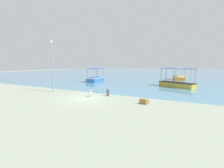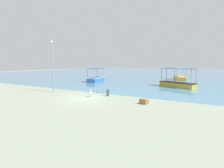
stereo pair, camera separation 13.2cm
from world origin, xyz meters
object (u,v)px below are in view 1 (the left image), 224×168
object	(u,v)px
mooring_bollard	(108,92)
lamp_post	(52,64)
pelican	(90,93)
fishing_boat_far_right	(96,79)
cargo_crate	(144,101)
fishing_boat_outer	(177,83)
fishing_boat_near_left	(179,77)

from	to	relation	value
mooring_bollard	lamp_post	bearing A→B (deg)	-171.61
pelican	lamp_post	world-z (taller)	lamp_post
pelican	mooring_bollard	distance (m)	1.94
fishing_boat_far_right	cargo_crate	xyz separation A→B (m)	(13.56, -12.36, -0.33)
mooring_bollard	pelican	bearing A→B (deg)	-138.59
fishing_boat_far_right	fishing_boat_outer	bearing A→B (deg)	-0.31
fishing_boat_far_right	cargo_crate	distance (m)	18.35
lamp_post	fishing_boat_near_left	bearing A→B (deg)	64.98
fishing_boat_outer	lamp_post	size ratio (longest dim) A/B	0.89
fishing_boat_far_right	mooring_bollard	size ratio (longest dim) A/B	6.29
fishing_boat_near_left	fishing_boat_far_right	world-z (taller)	fishing_boat_far_right
fishing_boat_near_left	fishing_boat_outer	distance (m)	11.70
fishing_boat_near_left	pelican	size ratio (longest dim) A/B	6.57
lamp_post	mooring_bollard	distance (m)	7.75
fishing_boat_far_right	pelican	world-z (taller)	fishing_boat_far_right
fishing_boat_outer	mooring_bollard	bearing A→B (deg)	-116.23
fishing_boat_near_left	mooring_bollard	world-z (taller)	fishing_boat_near_left
lamp_post	cargo_crate	world-z (taller)	lamp_post
pelican	mooring_bollard	world-z (taller)	pelican
mooring_bollard	fishing_boat_near_left	bearing A→B (deg)	80.24
cargo_crate	lamp_post	bearing A→B (deg)	177.54
lamp_post	mooring_bollard	xyz separation A→B (m)	(7.07, 1.04, -3.00)
lamp_post	cargo_crate	xyz separation A→B (m)	(11.61, -0.50, -3.20)
fishing_boat_near_left	pelican	xyz separation A→B (m)	(-5.30, -23.64, -0.12)
fishing_boat_near_left	cargo_crate	size ratio (longest dim) A/B	7.78
fishing_boat_near_left	fishing_boat_outer	bearing A→B (deg)	-82.90
fishing_boat_outer	fishing_boat_far_right	world-z (taller)	fishing_boat_outer
lamp_post	fishing_boat_far_right	bearing A→B (deg)	99.29
pelican	cargo_crate	world-z (taller)	pelican
mooring_bollard	cargo_crate	size ratio (longest dim) A/B	1.15
fishing_boat_near_left	lamp_post	world-z (taller)	lamp_post
fishing_boat_near_left	cargo_crate	distance (m)	23.91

